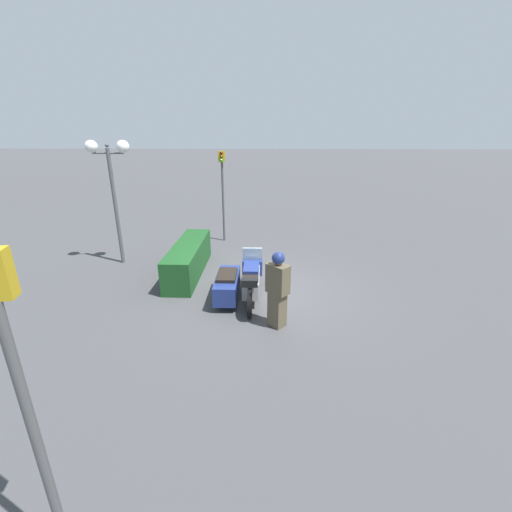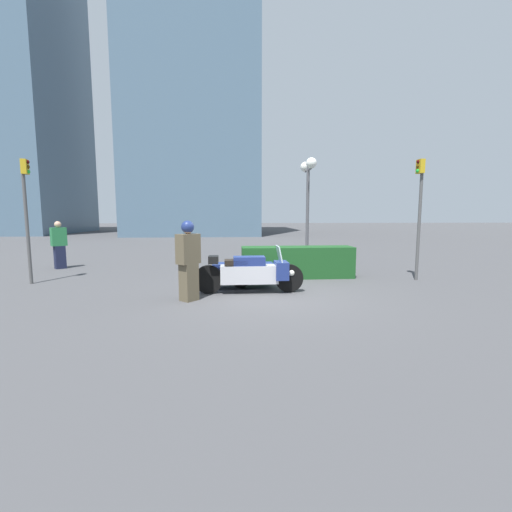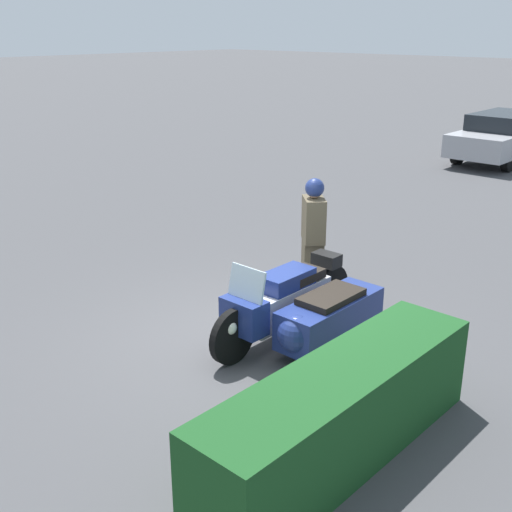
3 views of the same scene
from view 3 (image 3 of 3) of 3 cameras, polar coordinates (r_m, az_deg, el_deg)
The scene contains 5 objects.
ground_plane at distance 8.59m, azimuth -0.52°, elevation -7.45°, with size 160.00×160.00×0.00m, color #424244.
police_motorcycle at distance 8.30m, azimuth 4.27°, elevation -4.81°, with size 2.73×1.20×1.18m.
officer_rider at distance 9.76m, azimuth 5.11°, elevation 1.98°, with size 0.56×0.57×1.82m.
hedge_bush_curbside at distance 6.28m, azimuth 7.54°, elevation -13.69°, with size 3.45×0.82×0.96m, color #19471E.
parked_car_background at distance 21.32m, azimuth 21.23°, elevation 9.96°, with size 4.69×1.78×1.46m.
Camera 3 is at (5.55, 5.25, 3.93)m, focal length 45.00 mm.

